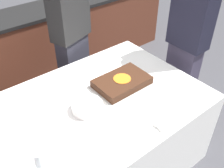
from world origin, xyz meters
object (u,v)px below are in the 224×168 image
plate_stack (87,107)px  person_seated_right (186,47)px  cake (122,82)px  wine_glass (39,160)px  person_cutting_cake (72,39)px

plate_stack → person_seated_right: bearing=1.6°
person_seated_right → cake: bearing=-92.6°
cake → person_seated_right: size_ratio=0.29×
cake → person_seated_right: 0.79m
wine_glass → person_cutting_cake: size_ratio=0.11×
person_seated_right → plate_stack: bearing=-88.4°
wine_glass → person_cutting_cake: (0.91, 1.13, -0.02)m
cake → wine_glass: wine_glass is taller
cake → person_seated_right: person_seated_right is taller
plate_stack → person_seated_right: size_ratio=0.14×
cake → person_cutting_cake: person_cutting_cake is taller
cake → plate_stack: (-0.40, -0.07, -0.00)m
plate_stack → wine_glass: wine_glass is taller
wine_glass → person_seated_right: size_ratio=0.11×
wine_glass → cake: bearing=20.8°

